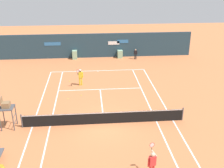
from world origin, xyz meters
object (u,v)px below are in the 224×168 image
object	(u,v)px
player_near_side	(152,163)
tennis_ball_by_sideline	(69,81)
umpire_chair	(6,107)
player_on_baseline	(80,76)
ball_kid_right_post	(136,53)
tennis_ball_mid_court	(68,99)
tennis_ball_near_service_line	(81,95)

from	to	relation	value
player_near_side	tennis_ball_by_sideline	xyz separation A→B (m)	(-5.35, 14.63, -0.94)
umpire_chair	player_on_baseline	bearing A→B (deg)	146.07
umpire_chair	tennis_ball_by_sideline	xyz separation A→B (m)	(3.87, 8.62, -1.63)
ball_kid_right_post	tennis_ball_mid_court	xyz separation A→B (m)	(-7.96, -11.21, -0.73)
player_on_baseline	ball_kid_right_post	size ratio (longest dim) A/B	1.40
player_near_side	tennis_ball_near_service_line	size ratio (longest dim) A/B	27.51
player_on_baseline	player_near_side	world-z (taller)	player_near_side
player_on_baseline	tennis_ball_by_sideline	distance (m)	1.88
tennis_ball_mid_court	tennis_ball_near_service_line	bearing A→B (deg)	27.97
player_on_baseline	tennis_ball_mid_court	xyz separation A→B (m)	(-1.08, -3.10, -0.96)
tennis_ball_by_sideline	tennis_ball_mid_court	bearing A→B (deg)	-88.49
player_near_side	tennis_ball_by_sideline	distance (m)	15.61
player_on_baseline	ball_kid_right_post	bearing A→B (deg)	-133.07
tennis_ball_mid_court	tennis_ball_near_service_line	world-z (taller)	same
player_near_side	tennis_ball_by_sideline	size ratio (longest dim) A/B	27.51
tennis_ball_by_sideline	tennis_ball_mid_court	xyz separation A→B (m)	(0.11, -4.19, 0.00)
ball_kid_right_post	tennis_ball_near_service_line	bearing A→B (deg)	68.50
umpire_chair	ball_kid_right_post	bearing A→B (deg)	142.64
umpire_chair	player_near_side	xyz separation A→B (m)	(9.22, -6.01, -0.69)
tennis_ball_by_sideline	tennis_ball_mid_court	distance (m)	4.19
tennis_ball_by_sideline	tennis_ball_near_service_line	bearing A→B (deg)	-70.37
player_near_side	tennis_ball_mid_court	size ratio (longest dim) A/B	27.51
player_on_baseline	umpire_chair	bearing A→B (deg)	53.29
umpire_chair	player_near_side	world-z (taller)	umpire_chair
tennis_ball_by_sideline	tennis_ball_near_service_line	world-z (taller)	same
ball_kid_right_post	umpire_chair	bearing A→B (deg)	63.82
player_on_baseline	tennis_ball_by_sideline	xyz separation A→B (m)	(-1.19, 1.09, -0.96)
umpire_chair	tennis_ball_mid_court	size ratio (longest dim) A/B	36.22
ball_kid_right_post	tennis_ball_near_service_line	xyz separation A→B (m)	(-6.79, -10.59, -0.73)
player_near_side	umpire_chair	bearing A→B (deg)	132.12
tennis_ball_mid_court	tennis_ball_near_service_line	size ratio (longest dim) A/B	1.00
player_near_side	tennis_ball_near_service_line	world-z (taller)	player_near_side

